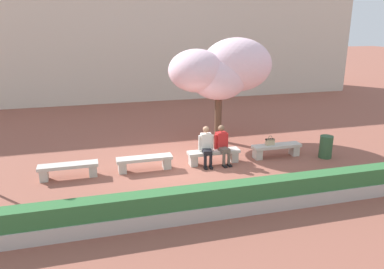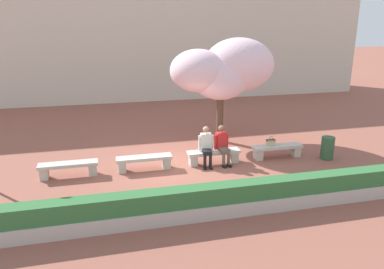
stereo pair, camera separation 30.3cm
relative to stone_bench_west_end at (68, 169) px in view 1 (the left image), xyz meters
name	(u,v)px [view 1 (the left image)]	position (x,y,z in m)	size (l,w,h in m)	color
ground_plane	(180,167)	(3.46, 0.00, -0.30)	(100.00, 100.00, 0.00)	#8E5142
building_facade	(130,33)	(3.46, 12.54, 3.57)	(28.00, 4.00, 7.75)	beige
stone_bench_west_end	(68,169)	(0.00, 0.00, 0.00)	(1.76, 0.42, 0.45)	#BCB7AD
stone_bench_near_west	(145,161)	(2.31, 0.00, 0.00)	(1.76, 0.42, 0.45)	#BCB7AD
stone_bench_center	(214,155)	(4.61, 0.00, 0.00)	(1.76, 0.42, 0.45)	#BCB7AD
stone_bench_near_east	(276,149)	(6.92, 0.00, 0.00)	(1.76, 0.42, 0.45)	#BCB7AD
person_seated_left	(206,145)	(4.34, -0.05, 0.40)	(0.51, 0.71, 1.29)	black
person_seated_right	(222,143)	(4.89, -0.05, 0.40)	(0.51, 0.72, 1.29)	black
handbag	(270,141)	(6.67, 0.03, 0.28)	(0.30, 0.15, 0.34)	tan
cherry_tree_main	(222,70)	(5.73, 2.45, 2.48)	(4.09, 2.45, 3.96)	#513828
planter_hedge_foreground	(213,202)	(3.46, -3.35, 0.08)	(11.91, 0.50, 0.80)	#BCB7AD
trash_bin	(326,147)	(8.53, -0.51, 0.09)	(0.44, 0.44, 0.78)	#2D5133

